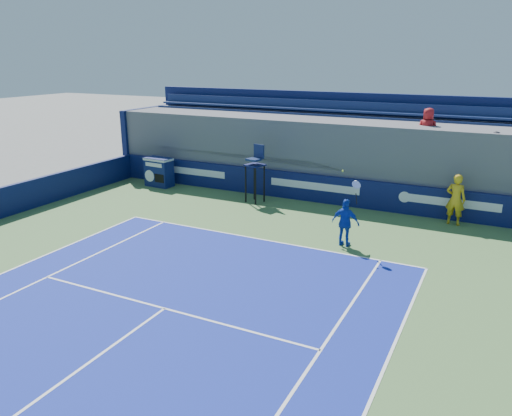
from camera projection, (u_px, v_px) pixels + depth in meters
The scene contains 6 objects.
ball_person at pixel (456, 199), 18.41m from camera, with size 0.71×0.46×1.94m, color gold.
back_hoarding at pixel (314, 188), 21.43m from camera, with size 20.40×0.21×1.20m.
match_clock at pixel (159, 171), 23.94m from camera, with size 1.36×0.81×1.40m.
umpire_chair at pixel (255, 167), 21.14m from camera, with size 0.86×0.86×2.48m.
tennis_player at pixel (346, 223), 16.37m from camera, with size 0.96×0.47×2.57m.
stadium_seating at pixel (331, 152), 22.82m from camera, with size 21.00×4.05×4.40m.
Camera 1 is at (7.07, -2.56, 6.08)m, focal length 35.00 mm.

